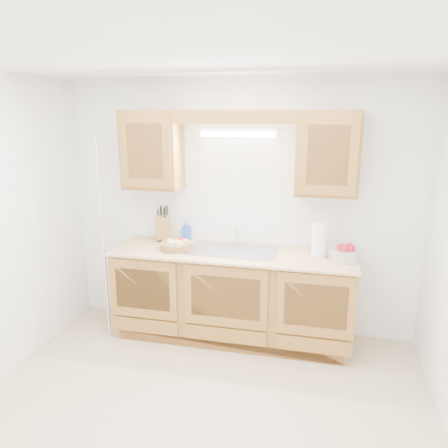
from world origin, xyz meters
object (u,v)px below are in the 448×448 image
(fruit_basket, at_px, (177,244))
(apple_bowl, at_px, (345,253))
(paper_towel, at_px, (320,240))
(knife_block, at_px, (162,227))

(fruit_basket, bearing_deg, apple_bowl, 1.17)
(fruit_basket, height_order, paper_towel, paper_towel)
(fruit_basket, bearing_deg, paper_towel, 4.28)
(fruit_basket, height_order, knife_block, knife_block)
(knife_block, height_order, paper_towel, paper_towel)
(paper_towel, xyz_separation_m, apple_bowl, (0.23, -0.07, -0.09))
(paper_towel, bearing_deg, fruit_basket, -175.72)
(knife_block, distance_m, paper_towel, 1.59)
(knife_block, xyz_separation_m, paper_towel, (1.59, -0.16, 0.02))
(paper_towel, relative_size, apple_bowl, 1.24)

